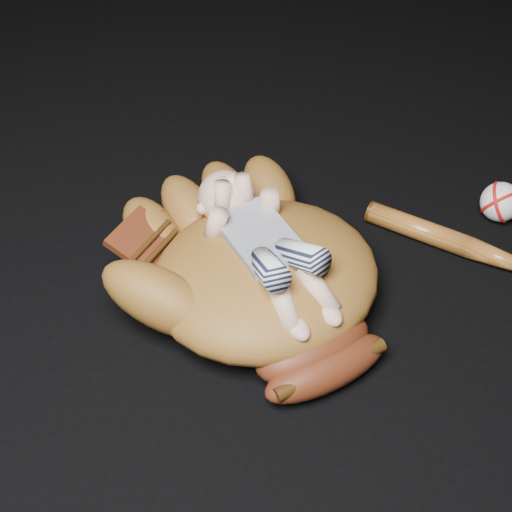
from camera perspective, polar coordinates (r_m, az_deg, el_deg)
The scene contains 4 objects.
baseball_glove at distance 1.13m, azimuth 0.75°, elevation -0.97°, with size 0.46×0.53×0.16m, color brown, non-canonical shape.
newborn_baby at distance 1.10m, azimuth 0.98°, elevation 0.79°, with size 0.16×0.35×0.14m, color #D9A58B, non-canonical shape.
baseball_bat at distance 1.31m, azimuth 17.63°, elevation 0.30°, with size 0.04×0.43×0.04m, color brown, non-canonical shape.
baseball at distance 1.40m, azimuth 18.99°, elevation 4.10°, with size 0.07×0.07×0.07m, color silver.
Camera 1 is at (-0.49, -0.65, 0.89)m, focal length 50.00 mm.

